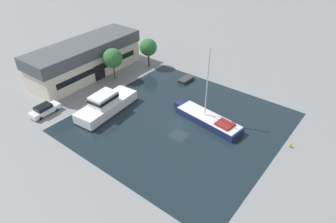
{
  "coord_description": "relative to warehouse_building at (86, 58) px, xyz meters",
  "views": [
    {
      "loc": [
        -29.61,
        -21.11,
        26.37
      ],
      "look_at": [
        0.0,
        2.14,
        1.0
      ],
      "focal_mm": 32.0,
      "sensor_mm": 36.0,
      "label": 1
    }
  ],
  "objects": [
    {
      "name": "quay_tree_near_building",
      "position": [
        1.72,
        -5.68,
        1.02
      ],
      "size": [
        3.55,
        3.55,
        6.04
      ],
      "color": "brown",
      "rests_on": "ground"
    },
    {
      "name": "water_canal",
      "position": [
        -1.86,
        -23.31,
        -3.23
      ],
      "size": [
        27.9,
        28.57,
        0.01
      ],
      "primitive_type": "cube",
      "color": "black",
      "rests_on": "ground"
    },
    {
      "name": "warehouse_building",
      "position": [
        0.0,
        0.0,
        0.0
      ],
      "size": [
        22.6,
        7.77,
        6.38
      ],
      "rotation": [
        0.0,
        0.0,
        0.02
      ],
      "color": "beige",
      "rests_on": "ground"
    },
    {
      "name": "parked_car",
      "position": [
        -12.99,
        -5.65,
        -2.43
      ],
      "size": [
        4.8,
        1.99,
        1.59
      ],
      "rotation": [
        0.0,
        0.0,
        4.75
      ],
      "color": "silver",
      "rests_on": "ground"
    },
    {
      "name": "motor_cruiser",
      "position": [
        -6.68,
        -12.72,
        -2.0
      ],
      "size": [
        11.05,
        4.7,
        3.38
      ],
      "rotation": [
        0.0,
        0.0,
        1.66
      ],
      "color": "white",
      "rests_on": "water_canal"
    },
    {
      "name": "small_dinghy",
      "position": [
        9.34,
        -16.59,
        -2.92
      ],
      "size": [
        3.22,
        1.74,
        0.6
      ],
      "rotation": [
        0.0,
        0.0,
        1.53
      ],
      "color": "#23282D",
      "rests_on": "water_canal"
    },
    {
      "name": "quay_tree_by_water",
      "position": [
        9.79,
        -7.09,
        0.88
      ],
      "size": [
        3.39,
        3.39,
        5.84
      ],
      "color": "brown",
      "rests_on": "ground"
    },
    {
      "name": "sailboat_moored",
      "position": [
        0.62,
        -26.73,
        -2.59
      ],
      "size": [
        4.16,
        11.82,
        11.72
      ],
      "rotation": [
        0.0,
        0.0,
        -0.12
      ],
      "color": "#19234C",
      "rests_on": "water_canal"
    },
    {
      "name": "ground_plane",
      "position": [
        -1.86,
        -23.31,
        -3.23
      ],
      "size": [
        440.0,
        440.0,
        0.0
      ],
      "primitive_type": "plane",
      "color": "gray"
    },
    {
      "name": "mooring_bollard",
      "position": [
        2.67,
        -38.44,
        -2.91
      ],
      "size": [
        0.27,
        0.27,
        0.61
      ],
      "color": "olive",
      "rests_on": "ground"
    }
  ]
}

